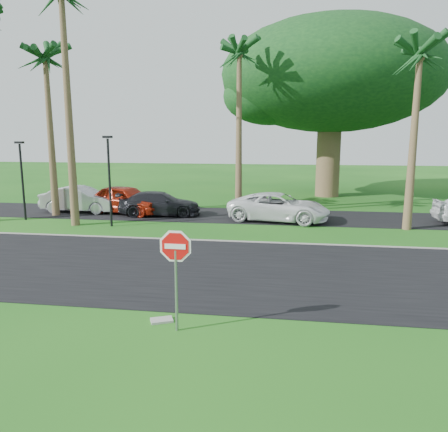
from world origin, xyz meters
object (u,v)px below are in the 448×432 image
car_silver (81,200)px  car_dark (160,204)px  stop_sign_near (176,260)px  car_red (126,200)px  car_minivan (279,207)px

car_silver → car_dark: 5.12m
stop_sign_near → car_dark: bearing=108.3°
car_silver → car_dark: car_silver is taller
car_silver → car_red: size_ratio=0.95×
stop_sign_near → car_minivan: 14.40m
car_silver → car_red: 2.90m
car_red → car_minivan: bearing=-81.2°
car_red → car_dark: bearing=-83.2°
car_red → stop_sign_near: bearing=-140.1°
car_silver → car_red: car_red is taller
stop_sign_near → car_dark: size_ratio=0.55×
car_silver → car_red: bearing=-89.6°
car_red → car_minivan: 9.23m
stop_sign_near → car_minivan: bearing=81.8°
stop_sign_near → car_silver: size_ratio=0.55×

